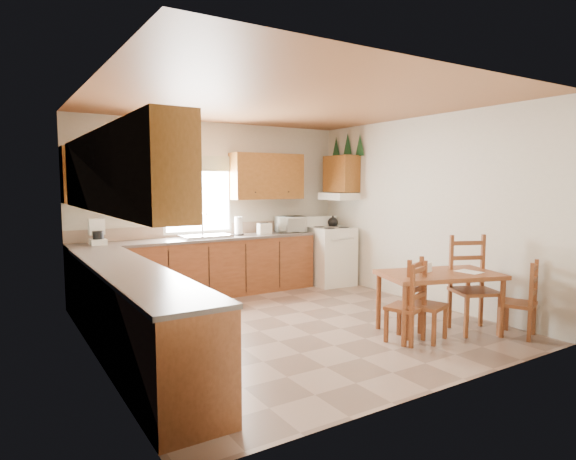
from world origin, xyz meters
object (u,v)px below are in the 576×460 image
stove (331,256)px  chair_far_left (427,300)px  chair_near_right (519,298)px  chair_far_right (475,285)px  dining_table (439,303)px  chair_near_left (406,302)px  microwave (290,224)px

stove → chair_far_left: stove is taller
chair_near_right → chair_far_right: (-0.30, 0.37, 0.12)m
dining_table → chair_near_left: size_ratio=1.50×
microwave → chair_far_right: (0.45, -3.31, -0.49)m
chair_far_left → chair_far_right: 0.70m
chair_near_right → chair_far_right: bearing=-73.5°
microwave → chair_far_right: bearing=-67.4°
chair_near_left → chair_near_right: size_ratio=1.02×
dining_table → chair_near_left: 0.55m
stove → dining_table: size_ratio=0.73×
chair_near_right → chair_far_right: chair_far_right is taller
microwave → dining_table: microwave is taller
microwave → chair_far_left: bearing=-79.4°
microwave → chair_near_right: (0.75, -3.68, -0.62)m
dining_table → chair_near_left: (-0.55, -0.01, 0.09)m
chair_near_left → chair_far_left: bearing=141.9°
microwave → chair_near_left: size_ratio=0.50×
chair_near_right → chair_far_left: size_ratio=0.97×
stove → chair_near_right: size_ratio=1.11×
stove → chair_far_left: size_ratio=1.08×
chair_near_left → chair_far_right: chair_far_right is taller
dining_table → chair_far_left: bearing=-144.8°
chair_near_left → microwave: bearing=-117.7°
dining_table → chair_near_right: bearing=-21.3°
chair_near_left → chair_far_left: 0.27m
chair_near_left → chair_far_left: chair_far_left is taller
dining_table → chair_far_left: chair_far_left is taller
chair_near_right → chair_far_right: size_ratio=0.78×
chair_near_right → chair_far_left: (-0.98, 0.47, 0.01)m
microwave → chair_near_right: bearing=-63.7°
chair_near_left → chair_near_right: chair_near_left is taller
stove → chair_near_left: 3.05m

